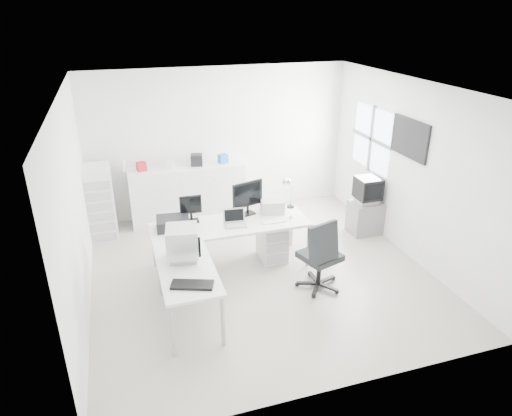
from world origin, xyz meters
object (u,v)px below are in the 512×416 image
object	(u,v)px
main_desk	(231,245)
inkjet_printer	(173,223)
lcd_monitor_small	(191,209)
tv_cabinet	(365,217)
office_chair	(320,253)
drawer_pedestal	(272,242)
crt_tv	(368,190)
sideboard	(188,193)
side_desk	(189,294)
filing_cabinet	(100,202)
crt_monitor	(182,244)
lcd_monitor_large	(248,198)
laser_printer	(272,206)
laptop	(235,219)

from	to	relation	value
main_desk	inkjet_printer	distance (m)	0.97
main_desk	lcd_monitor_small	bearing A→B (deg)	155.56
main_desk	tv_cabinet	world-z (taller)	main_desk
main_desk	office_chair	distance (m)	1.44
drawer_pedestal	crt_tv	bearing A→B (deg)	11.26
drawer_pedestal	sideboard	size ratio (longest dim) A/B	0.28
lcd_monitor_small	sideboard	bearing A→B (deg)	84.66
side_desk	filing_cabinet	size ratio (longest dim) A/B	1.06
drawer_pedestal	tv_cabinet	bearing A→B (deg)	11.26
crt_monitor	office_chair	xyz separation A→B (m)	(1.92, -0.09, -0.41)
lcd_monitor_large	office_chair	distance (m)	1.47
filing_cabinet	laser_printer	bearing A→B (deg)	-28.53
crt_tv	side_desk	bearing A→B (deg)	-156.10
office_chair	crt_tv	distance (m)	2.06
crt_tv	filing_cabinet	xyz separation A→B (m)	(-4.50, 1.23, -0.16)
laptop	side_desk	bearing A→B (deg)	-125.85
side_desk	lcd_monitor_large	bearing A→B (deg)	48.37
side_desk	laser_printer	world-z (taller)	laser_printer
inkjet_printer	office_chair	world-z (taller)	office_chair
laptop	drawer_pedestal	bearing A→B (deg)	19.13
laser_printer	crt_tv	distance (m)	1.86
tv_cabinet	inkjet_printer	bearing A→B (deg)	-174.56
drawer_pedestal	inkjet_printer	distance (m)	1.64
sideboard	filing_cabinet	size ratio (longest dim) A/B	1.62
inkjet_printer	lcd_monitor_small	size ratio (longest dim) A/B	1.14
laser_printer	crt_tv	size ratio (longest dim) A/B	0.73
tv_cabinet	filing_cabinet	size ratio (longest dim) A/B	0.45
crt_tv	office_chair	bearing A→B (deg)	-138.12
laser_printer	crt_monitor	distance (m)	1.93
lcd_monitor_large	crt_monitor	size ratio (longest dim) A/B	1.21
tv_cabinet	sideboard	distance (m)	3.31
drawer_pedestal	office_chair	distance (m)	1.09
main_desk	crt_monitor	xyz separation A→B (m)	(-0.85, -0.85, 0.60)
inkjet_printer	office_chair	distance (m)	2.20
filing_cabinet	lcd_monitor_large	bearing A→B (deg)	-32.09
laser_printer	crt_tv	xyz separation A→B (m)	(1.85, 0.21, -0.04)
drawer_pedestal	crt_monitor	bearing A→B (deg)	-149.86
side_desk	filing_cabinet	world-z (taller)	filing_cabinet
laptop	laser_printer	distance (m)	0.77
lcd_monitor_large	laser_printer	bearing A→B (deg)	-21.49
side_desk	sideboard	distance (m)	3.09
main_desk	filing_cabinet	xyz separation A→B (m)	(-1.90, 1.66, 0.28)
laptop	tv_cabinet	size ratio (longest dim) A/B	0.60
laser_printer	filing_cabinet	distance (m)	3.02
laptop	crt_tv	xyz separation A→B (m)	(2.55, 0.53, -0.05)
office_chair	sideboard	size ratio (longest dim) A/B	0.53
inkjet_printer	drawer_pedestal	bearing A→B (deg)	3.37
drawer_pedestal	laptop	xyz separation A→B (m)	(-0.65, -0.15, 0.56)
crt_monitor	tv_cabinet	world-z (taller)	crt_monitor
lcd_monitor_small	laptop	xyz separation A→B (m)	(0.60, -0.35, -0.09)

